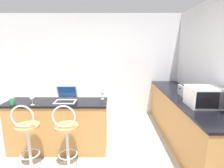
# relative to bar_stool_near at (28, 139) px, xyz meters

# --- Properties ---
(wall_back) EXTENTS (12.00, 0.06, 2.60)m
(wall_back) POSITION_rel_bar_stool_near_xyz_m (0.86, 2.31, 0.81)
(wall_back) COLOR silver
(wall_back) RESTS_ON ground_plane
(breakfast_bar) EXTENTS (1.69, 0.50, 0.89)m
(breakfast_bar) POSITION_rel_bar_stool_near_xyz_m (0.28, 0.51, -0.04)
(breakfast_bar) COLOR #B27C42
(breakfast_bar) RESTS_ON ground_plane
(counter_right) EXTENTS (0.67, 2.85, 0.89)m
(counter_right) POSITION_rel_bar_stool_near_xyz_m (2.59, 0.87, -0.04)
(counter_right) COLOR #B27C42
(counter_right) RESTS_ON ground_plane
(bar_stool_near) EXTENTS (0.40, 0.40, 1.03)m
(bar_stool_near) POSITION_rel_bar_stool_near_xyz_m (0.00, 0.00, 0.00)
(bar_stool_near) COLOR silver
(bar_stool_near) RESTS_ON ground_plane
(bar_stool_far) EXTENTS (0.40, 0.40, 1.03)m
(bar_stool_far) POSITION_rel_bar_stool_near_xyz_m (0.56, 0.00, 0.00)
(bar_stool_far) COLOR silver
(bar_stool_far) RESTS_ON ground_plane
(laptop) EXTENTS (0.34, 0.31, 0.25)m
(laptop) POSITION_rel_bar_stool_near_xyz_m (0.43, 0.55, 0.47)
(laptop) COLOR #B7BABF
(laptop) RESTS_ON breakfast_bar
(microwave) EXTENTS (0.46, 0.40, 0.31)m
(microwave) POSITION_rel_bar_stool_near_xyz_m (2.61, 0.30, 0.56)
(microwave) COLOR white
(microwave) RESTS_ON counter_right
(toaster) EXTENTS (0.20, 0.26, 0.20)m
(toaster) POSITION_rel_bar_stool_near_xyz_m (2.57, 0.89, 0.50)
(toaster) COLOR #9EA3A8
(toaster) RESTS_ON counter_right
(mug_green) EXTENTS (0.09, 0.07, 0.10)m
(mug_green) POSITION_rel_bar_stool_near_xyz_m (-0.37, 0.35, 0.46)
(mug_green) COLOR #338447
(mug_green) RESTS_ON breakfast_bar
(mug_white) EXTENTS (0.10, 0.08, 0.10)m
(mug_white) POSITION_rel_bar_stool_near_xyz_m (2.83, 0.66, 0.45)
(mug_white) COLOR white
(mug_white) RESTS_ON counter_right
(wine_glass_tall) EXTENTS (0.08, 0.08, 0.16)m
(wine_glass_tall) POSITION_rel_bar_stool_near_xyz_m (1.04, 0.66, 0.53)
(wine_glass_tall) COLOR silver
(wine_glass_tall) RESTS_ON breakfast_bar
(wine_glass_short) EXTENTS (0.08, 0.08, 0.17)m
(wine_glass_short) POSITION_rel_bar_stool_near_xyz_m (-0.04, 0.33, 0.53)
(wine_glass_short) COLOR silver
(wine_glass_short) RESTS_ON breakfast_bar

